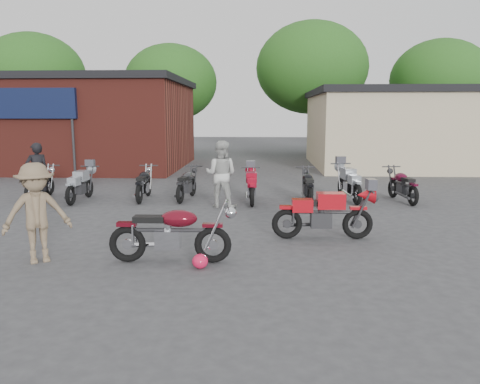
{
  "coord_description": "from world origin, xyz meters",
  "views": [
    {
      "loc": [
        0.84,
        -8.6,
        2.58
      ],
      "look_at": [
        0.38,
        1.43,
        0.9
      ],
      "focal_mm": 35.0,
      "sensor_mm": 36.0,
      "label": 1
    }
  ],
  "objects_px": {
    "vintage_motorcycle": "(172,229)",
    "row_bike_1": "(80,183)",
    "person_dark": "(37,172)",
    "person_tan": "(37,213)",
    "person_light": "(221,174)",
    "row_bike_3": "(187,182)",
    "row_bike_0": "(40,182)",
    "row_bike_6": "(349,181)",
    "row_bike_4": "(251,184)",
    "sportbike": "(325,211)",
    "row_bike_7": "(402,184)",
    "row_bike_2": "(144,182)",
    "helmet": "(200,261)",
    "row_bike_5": "(308,184)"
  },
  "relations": [
    {
      "from": "row_bike_5",
      "to": "row_bike_7",
      "type": "relative_size",
      "value": 1.0
    },
    {
      "from": "helmet",
      "to": "row_bike_3",
      "type": "height_order",
      "value": "row_bike_3"
    },
    {
      "from": "row_bike_7",
      "to": "person_tan",
      "type": "bearing_deg",
      "value": 118.85
    },
    {
      "from": "vintage_motorcycle",
      "to": "person_dark",
      "type": "bearing_deg",
      "value": 131.17
    },
    {
      "from": "person_light",
      "to": "row_bike_6",
      "type": "relative_size",
      "value": 0.93
    },
    {
      "from": "row_bike_4",
      "to": "row_bike_6",
      "type": "distance_m",
      "value": 2.96
    },
    {
      "from": "row_bike_4",
      "to": "row_bike_2",
      "type": "bearing_deg",
      "value": 82.37
    },
    {
      "from": "helmet",
      "to": "row_bike_6",
      "type": "height_order",
      "value": "row_bike_6"
    },
    {
      "from": "row_bike_1",
      "to": "row_bike_7",
      "type": "xyz_separation_m",
      "value": [
        9.6,
        0.36,
        -0.0
      ]
    },
    {
      "from": "vintage_motorcycle",
      "to": "sportbike",
      "type": "distance_m",
      "value": 3.33
    },
    {
      "from": "person_dark",
      "to": "helmet",
      "type": "bearing_deg",
      "value": 94.75
    },
    {
      "from": "sportbike",
      "to": "row_bike_4",
      "type": "distance_m",
      "value": 4.38
    },
    {
      "from": "row_bike_6",
      "to": "row_bike_7",
      "type": "height_order",
      "value": "row_bike_6"
    },
    {
      "from": "row_bike_3",
      "to": "row_bike_5",
      "type": "distance_m",
      "value": 3.65
    },
    {
      "from": "person_dark",
      "to": "person_tan",
      "type": "xyz_separation_m",
      "value": [
        2.74,
        -5.68,
        0.0
      ]
    },
    {
      "from": "sportbike",
      "to": "person_dark",
      "type": "xyz_separation_m",
      "value": [
        -7.95,
        3.91,
        0.29
      ]
    },
    {
      "from": "row_bike_1",
      "to": "row_bike_2",
      "type": "bearing_deg",
      "value": -79.45
    },
    {
      "from": "helmet",
      "to": "person_tan",
      "type": "height_order",
      "value": "person_tan"
    },
    {
      "from": "sportbike",
      "to": "row_bike_3",
      "type": "distance_m",
      "value": 5.69
    },
    {
      "from": "helmet",
      "to": "row_bike_4",
      "type": "distance_m",
      "value": 6.13
    },
    {
      "from": "person_light",
      "to": "person_tan",
      "type": "height_order",
      "value": "person_light"
    },
    {
      "from": "row_bike_1",
      "to": "row_bike_7",
      "type": "height_order",
      "value": "row_bike_1"
    },
    {
      "from": "vintage_motorcycle",
      "to": "person_dark",
      "type": "relative_size",
      "value": 1.18
    },
    {
      "from": "person_tan",
      "to": "row_bike_2",
      "type": "xyz_separation_m",
      "value": [
        0.33,
        6.12,
        -0.34
      ]
    },
    {
      "from": "row_bike_1",
      "to": "vintage_motorcycle",
      "type": "bearing_deg",
      "value": -145.15
    },
    {
      "from": "row_bike_2",
      "to": "person_tan",
      "type": "bearing_deg",
      "value": 174.28
    },
    {
      "from": "person_tan",
      "to": "row_bike_1",
      "type": "distance_m",
      "value": 6.0
    },
    {
      "from": "person_light",
      "to": "row_bike_3",
      "type": "xyz_separation_m",
      "value": [
        -1.15,
        1.14,
        -0.4
      ]
    },
    {
      "from": "row_bike_1",
      "to": "row_bike_2",
      "type": "height_order",
      "value": "same"
    },
    {
      "from": "person_tan",
      "to": "vintage_motorcycle",
      "type": "bearing_deg",
      "value": -30.14
    },
    {
      "from": "vintage_motorcycle",
      "to": "row_bike_1",
      "type": "height_order",
      "value": "vintage_motorcycle"
    },
    {
      "from": "row_bike_1",
      "to": "row_bike_4",
      "type": "xyz_separation_m",
      "value": [
        5.12,
        0.05,
        -0.01
      ]
    },
    {
      "from": "row_bike_6",
      "to": "person_tan",
      "type": "bearing_deg",
      "value": 126.27
    },
    {
      "from": "person_light",
      "to": "person_tan",
      "type": "xyz_separation_m",
      "value": [
        -2.78,
        -5.06,
        -0.05
      ]
    },
    {
      "from": "row_bike_5",
      "to": "row_bike_7",
      "type": "xyz_separation_m",
      "value": [
        2.82,
        0.26,
        -0.0
      ]
    },
    {
      "from": "person_tan",
      "to": "row_bike_4",
      "type": "xyz_separation_m",
      "value": [
        3.61,
        5.85,
        -0.35
      ]
    },
    {
      "from": "row_bike_2",
      "to": "row_bike_6",
      "type": "distance_m",
      "value": 6.2
    },
    {
      "from": "person_light",
      "to": "row_bike_4",
      "type": "bearing_deg",
      "value": -124.88
    },
    {
      "from": "row_bike_4",
      "to": "row_bike_7",
      "type": "distance_m",
      "value": 4.5
    },
    {
      "from": "row_bike_0",
      "to": "row_bike_4",
      "type": "bearing_deg",
      "value": -93.44
    },
    {
      "from": "row_bike_3",
      "to": "row_bike_4",
      "type": "height_order",
      "value": "row_bike_4"
    },
    {
      "from": "person_dark",
      "to": "row_bike_0",
      "type": "relative_size",
      "value": 0.96
    },
    {
      "from": "person_dark",
      "to": "row_bike_0",
      "type": "height_order",
      "value": "person_dark"
    },
    {
      "from": "row_bike_4",
      "to": "row_bike_6",
      "type": "relative_size",
      "value": 0.91
    },
    {
      "from": "row_bike_0",
      "to": "row_bike_4",
      "type": "xyz_separation_m",
      "value": [
        6.5,
        -0.29,
        -0.0
      ]
    },
    {
      "from": "row_bike_3",
      "to": "row_bike_5",
      "type": "relative_size",
      "value": 0.98
    },
    {
      "from": "person_dark",
      "to": "row_bike_0",
      "type": "distance_m",
      "value": 0.59
    },
    {
      "from": "row_bike_0",
      "to": "row_bike_2",
      "type": "height_order",
      "value": "row_bike_2"
    },
    {
      "from": "vintage_motorcycle",
      "to": "person_tan",
      "type": "bearing_deg",
      "value": -179.28
    },
    {
      "from": "row_bike_2",
      "to": "person_light",
      "type": "bearing_deg",
      "value": -115.86
    }
  ]
}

